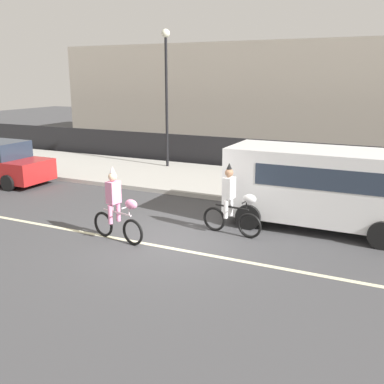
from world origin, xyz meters
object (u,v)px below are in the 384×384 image
parade_cyclist_zebra (232,204)px  parade_cyclist_pink (117,209)px  parked_car_red (0,163)px  street_lamp_post (166,78)px  parked_van_white (324,183)px

parade_cyclist_zebra → parade_cyclist_pink: bearing=-145.2°
parked_car_red → street_lamp_post: street_lamp_post is taller
parade_cyclist_zebra → street_lamp_post: (-5.70, 6.85, 3.15)m
parked_car_red → street_lamp_post: (4.64, 5.14, 3.21)m
parade_cyclist_pink → parked_car_red: (-7.90, 3.40, -0.06)m
parade_cyclist_pink → parade_cyclist_zebra: 2.97m
parade_cyclist_zebra → parked_car_red: bearing=170.6°
parade_cyclist_pink → street_lamp_post: (-3.26, 8.54, 3.15)m
parade_cyclist_pink → street_lamp_post: 9.67m
parade_cyclist_zebra → parked_car_red: (-10.34, 1.70, -0.06)m
parade_cyclist_pink → parade_cyclist_zebra: (2.44, 1.70, 0.00)m
parade_cyclist_zebra → parked_van_white: (2.02, 1.61, 0.44)m
parked_car_red → parade_cyclist_zebra: bearing=-9.4°
parked_car_red → street_lamp_post: bearing=47.9°
parked_van_white → parked_car_red: size_ratio=1.22×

